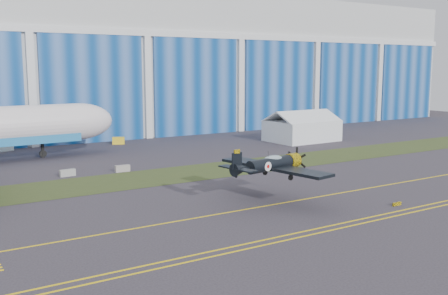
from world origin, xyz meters
TOP-DOWN VIEW (x-y plane):
  - ground at (0.00, 0.00)m, footprint 260.00×260.00m
  - grass_median at (0.00, 14.00)m, footprint 260.00×10.00m
  - hangar at (0.00, 71.79)m, footprint 220.00×45.70m
  - taxiway_centreline at (0.00, -5.00)m, footprint 200.00×0.20m
  - edge_line_near at (0.00, -14.50)m, footprint 80.00×0.20m
  - edge_line_far at (0.00, -13.50)m, footprint 80.00×0.20m
  - guard_board_right at (22.00, -12.00)m, footprint 1.20×0.15m
  - warbird at (11.96, -3.87)m, footprint 13.42×15.31m
  - tent at (45.21, 29.94)m, footprint 13.05×9.73m
  - tug at (13.86, 44.67)m, footprint 2.54×2.11m
  - gse_box at (60.32, 42.10)m, footprint 3.30×2.35m
  - barrier_a at (-2.28, 20.53)m, footprint 2.03×0.72m
  - barrier_b at (4.84, 19.57)m, footprint 2.02×0.68m

SIDE VIEW (x-z plane):
  - ground at x=0.00m, z-range 0.00..0.00m
  - taxiway_centreline at x=0.00m, z-range 0.00..0.02m
  - edge_line_near at x=0.00m, z-range 0.00..0.02m
  - edge_line_far at x=0.00m, z-range 0.00..0.02m
  - grass_median at x=0.00m, z-range 0.01..0.03m
  - guard_board_right at x=22.00m, z-range 0.00..0.35m
  - barrier_a at x=-2.28m, z-range 0.00..0.90m
  - barrier_b at x=4.84m, z-range 0.00..0.90m
  - tug at x=13.86m, z-range 0.00..1.27m
  - gse_box at x=60.32m, z-range 0.00..1.78m
  - tent at x=45.21m, z-range 0.00..5.94m
  - warbird at x=11.96m, z-range 1.99..6.01m
  - hangar at x=0.00m, z-range -0.04..29.96m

